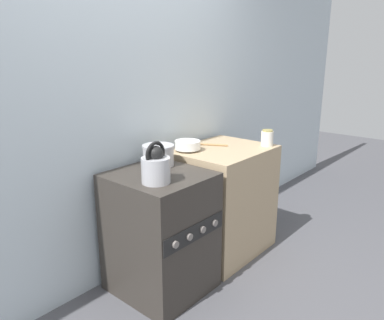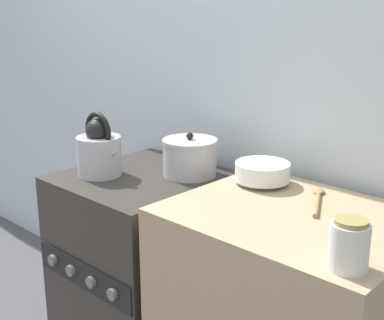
{
  "view_description": "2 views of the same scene",
  "coord_description": "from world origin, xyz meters",
  "px_view_note": "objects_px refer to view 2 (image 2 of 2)",
  "views": [
    {
      "loc": [
        -1.61,
        -1.35,
        1.59
      ],
      "look_at": [
        0.29,
        0.27,
        0.87
      ],
      "focal_mm": 35.0,
      "sensor_mm": 36.0,
      "label": 1
    },
    {
      "loc": [
        1.53,
        -1.02,
        1.49
      ],
      "look_at": [
        0.27,
        0.31,
        0.96
      ],
      "focal_mm": 50.0,
      "sensor_mm": 36.0,
      "label": 2
    }
  ],
  "objects_px": {
    "kettle": "(99,151)",
    "enamel_bowl": "(262,172)",
    "stove": "(145,271)",
    "storage_jar": "(349,245)",
    "cooking_pot": "(190,157)"
  },
  "relations": [
    {
      "from": "kettle",
      "to": "enamel_bowl",
      "type": "distance_m",
      "value": 0.65
    },
    {
      "from": "cooking_pot",
      "to": "storage_jar",
      "type": "distance_m",
      "value": 0.94
    },
    {
      "from": "kettle",
      "to": "cooking_pot",
      "type": "relative_size",
      "value": 1.17
    },
    {
      "from": "stove",
      "to": "cooking_pot",
      "type": "distance_m",
      "value": 0.53
    },
    {
      "from": "kettle",
      "to": "enamel_bowl",
      "type": "bearing_deg",
      "value": 24.4
    },
    {
      "from": "stove",
      "to": "cooking_pot",
      "type": "height_order",
      "value": "cooking_pot"
    },
    {
      "from": "storage_jar",
      "to": "stove",
      "type": "bearing_deg",
      "value": 167.61
    },
    {
      "from": "stove",
      "to": "storage_jar",
      "type": "xyz_separation_m",
      "value": [
        1.0,
        -0.22,
        0.52
      ]
    },
    {
      "from": "kettle",
      "to": "storage_jar",
      "type": "distance_m",
      "value": 1.13
    },
    {
      "from": "kettle",
      "to": "enamel_bowl",
      "type": "xyz_separation_m",
      "value": [
        0.59,
        0.27,
        -0.02
      ]
    },
    {
      "from": "kettle",
      "to": "cooking_pot",
      "type": "bearing_deg",
      "value": 43.31
    },
    {
      "from": "stove",
      "to": "storage_jar",
      "type": "distance_m",
      "value": 1.14
    },
    {
      "from": "kettle",
      "to": "cooking_pot",
      "type": "distance_m",
      "value": 0.36
    },
    {
      "from": "kettle",
      "to": "cooking_pot",
      "type": "xyz_separation_m",
      "value": [
        0.26,
        0.24,
        -0.03
      ]
    },
    {
      "from": "cooking_pot",
      "to": "storage_jar",
      "type": "height_order",
      "value": "cooking_pot"
    }
  ]
}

